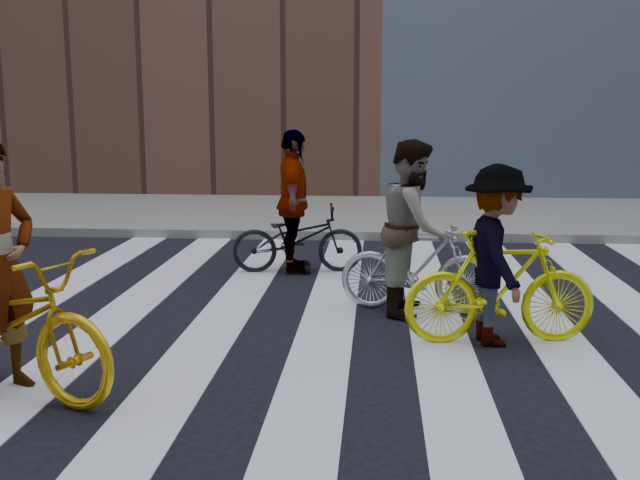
# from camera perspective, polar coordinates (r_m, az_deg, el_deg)

# --- Properties ---
(ground) EXTENTS (100.00, 100.00, 0.00)m
(ground) POSITION_cam_1_polar(r_m,az_deg,el_deg) (7.40, 4.73, -6.98)
(ground) COLOR black
(ground) RESTS_ON ground
(sidewalk_far) EXTENTS (100.00, 5.00, 0.15)m
(sidewalk_far) POSITION_cam_1_polar(r_m,az_deg,el_deg) (14.73, 4.62, 1.91)
(sidewalk_far) COLOR gray
(sidewalk_far) RESTS_ON ground
(zebra_crosswalk) EXTENTS (8.25, 10.00, 0.01)m
(zebra_crosswalk) POSITION_cam_1_polar(r_m,az_deg,el_deg) (7.40, 4.73, -6.93)
(zebra_crosswalk) COLOR white
(zebra_crosswalk) RESTS_ON ground
(bike_yellow_left) EXTENTS (2.27, 1.53, 1.13)m
(bike_yellow_left) POSITION_cam_1_polar(r_m,az_deg,el_deg) (6.20, -22.83, -5.72)
(bike_yellow_left) COLOR #DEA00C
(bike_yellow_left) RESTS_ON ground
(bike_silver_mid) EXTENTS (1.70, 0.72, 0.99)m
(bike_silver_mid) POSITION_cam_1_polar(r_m,az_deg,el_deg) (8.04, 7.43, -2.00)
(bike_silver_mid) COLOR #B6B7C1
(bike_silver_mid) RESTS_ON ground
(bike_yellow_right) EXTENTS (1.83, 0.72, 1.07)m
(bike_yellow_right) POSITION_cam_1_polar(r_m,az_deg,el_deg) (7.09, 13.59, -3.51)
(bike_yellow_right) COLOR #FFFE0E
(bike_yellow_right) RESTS_ON ground
(bike_dark_rear) EXTENTS (1.78, 0.80, 0.90)m
(bike_dark_rear) POSITION_cam_1_polar(r_m,az_deg,el_deg) (9.89, -1.74, 0.10)
(bike_dark_rear) COLOR black
(bike_dark_rear) RESTS_ON ground
(rider_mid) EXTENTS (0.83, 0.99, 1.84)m
(rider_mid) POSITION_cam_1_polar(r_m,az_deg,el_deg) (7.96, 7.14, 0.99)
(rider_mid) COLOR slate
(rider_mid) RESTS_ON ground
(rider_right) EXTENTS (0.75, 1.15, 1.67)m
(rider_right) POSITION_cam_1_polar(r_m,az_deg,el_deg) (7.02, 13.28, -1.14)
(rider_right) COLOR slate
(rider_right) RESTS_ON ground
(rider_rear) EXTENTS (0.59, 1.15, 1.89)m
(rider_rear) POSITION_cam_1_polar(r_m,az_deg,el_deg) (9.82, -2.04, 2.93)
(rider_rear) COLOR slate
(rider_rear) RESTS_ON ground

